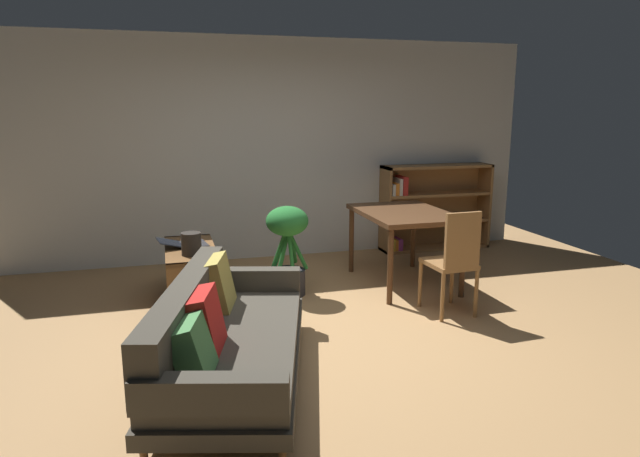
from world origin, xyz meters
The scene contains 10 objects.
ground_plane centered at (0.00, 0.00, 0.00)m, with size 8.16×8.16×0.00m, color tan.
back_wall_panel centered at (0.00, 2.70, 1.35)m, with size 6.80×0.10×2.70m, color silver.
fabric_couch centered at (-0.96, -0.57, 0.35)m, with size 1.37×2.24×0.74m.
media_console centered at (-1.07, 1.14, 0.27)m, with size 0.47×1.11×0.55m.
open_laptop centered at (-1.11, 1.24, 0.58)m, with size 0.50×0.37×0.08m.
desk_speaker centered at (-1.07, 0.86, 0.66)m, with size 0.18×0.18×0.21m.
potted_floor_plant centered at (-0.12, 1.14, 0.52)m, with size 0.42×0.53×0.91m.
dining_table centered at (1.15, 1.16, 0.71)m, with size 0.88×1.25×0.79m.
dining_chair_near centered at (1.20, 0.16, 0.54)m, with size 0.40×0.46×0.98m.
bookshelf centered at (2.12, 2.51, 0.56)m, with size 1.48×0.35×1.13m.
Camera 1 is at (-1.29, -4.20, 1.87)m, focal length 31.50 mm.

